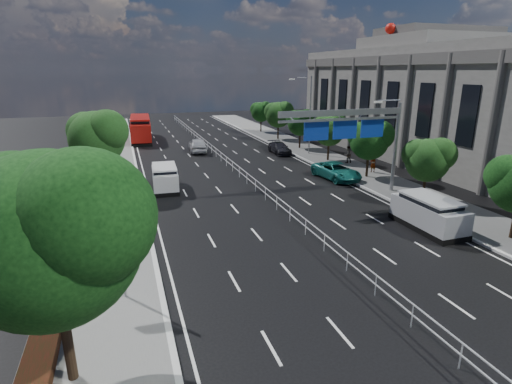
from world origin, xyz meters
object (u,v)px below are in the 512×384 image
near_car_dark (135,127)px  pedestrian_a (373,164)px  parked_car_dark (279,148)px  pedestrian_b (348,154)px  toilet_sign (108,239)px  red_bus (141,128)px  parked_car_teal (336,171)px  white_minivan (165,178)px  near_car_silver (198,145)px  silver_minivan (429,213)px  overhead_gantry (355,125)px

near_car_dark → pedestrian_a: size_ratio=2.73×
parked_car_dark → pedestrian_b: bearing=-55.9°
toilet_sign → near_car_dark: (2.95, 52.44, -2.21)m
red_bus → parked_car_teal: 31.90m
white_minivan → red_bus: red_bus is taller
red_bus → parked_car_dark: 21.44m
red_bus → near_car_silver: (6.07, -10.99, -0.90)m
toilet_sign → near_car_silver: size_ratio=0.86×
toilet_sign → near_car_dark: toilet_sign is taller
red_bus → pedestrian_a: bearing=-50.4°
near_car_dark → pedestrian_a: 42.15m
near_car_silver → parked_car_teal: near_car_silver is taller
silver_minivan → pedestrian_a: (4.92, 13.20, -0.07)m
overhead_gantry → parked_car_teal: overhead_gantry is taller
overhead_gantry → parked_car_dark: 18.32m
pedestrian_a → parked_car_dark: bearing=-66.2°
red_bus → near_car_silver: red_bus is taller
pedestrian_a → near_car_dark: bearing=-59.3°
white_minivan → silver_minivan: 20.41m
near_car_silver → parked_car_dark: near_car_silver is taller
silver_minivan → pedestrian_b: 18.23m
near_car_dark → overhead_gantry: bearing=112.9°
silver_minivan → pedestrian_a: silver_minivan is taller
toilet_sign → overhead_gantry: overhead_gantry is taller
silver_minivan → white_minivan: bearing=136.2°
pedestrian_b → parked_car_dark: bearing=-57.4°
near_car_dark → pedestrian_b: size_ratio=2.50×
pedestrian_b → pedestrian_a: bearing=92.3°
near_car_silver → pedestrian_a: (14.09, -16.03, 0.10)m
red_bus → near_car_silver: 12.59m
parked_car_teal → parked_car_dark: (-0.58, 12.63, -0.09)m
toilet_sign → white_minivan: 17.21m
toilet_sign → parked_car_teal: size_ratio=0.80×
parked_car_dark → pedestrian_a: size_ratio=2.79×
parked_car_dark → parked_car_teal: bearing=-85.6°
overhead_gantry → near_car_dark: bearing=109.2°
red_bus → silver_minivan: size_ratio=2.27×
white_minivan → pedestrian_b: 19.79m
white_minivan → near_car_dark: 35.83m
overhead_gantry → white_minivan: size_ratio=2.15×
near_car_silver → near_car_dark: (-6.57, 20.71, -0.12)m
red_bus → silver_minivan: (15.24, -40.23, -0.73)m
toilet_sign → pedestrian_a: size_ratio=2.66×
white_minivan → silver_minivan: size_ratio=0.95×
parked_car_teal → pedestrian_b: size_ratio=3.03×
red_bus → near_car_dark: 9.78m
parked_car_teal → near_car_silver: bearing=113.8°
overhead_gantry → parked_car_teal: (1.56, 4.98, -4.85)m
near_car_silver → near_car_dark: 21.73m
overhead_gantry → near_car_dark: (-14.74, 42.39, -4.87)m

